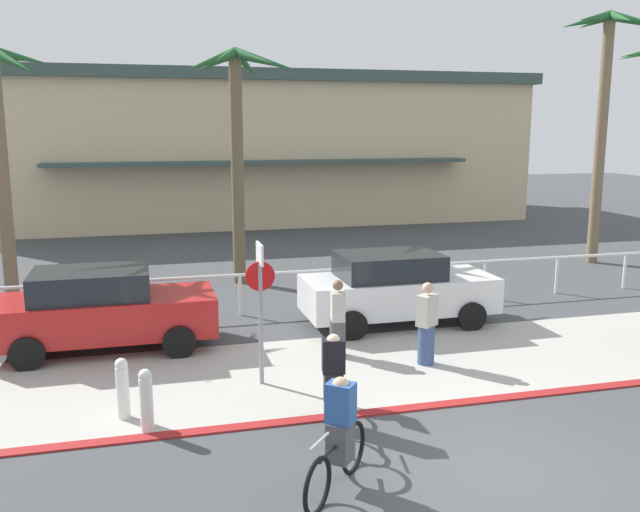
{
  "coord_description": "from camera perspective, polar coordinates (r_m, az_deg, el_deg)",
  "views": [
    {
      "loc": [
        -4.42,
        -7.56,
        4.55
      ],
      "look_at": [
        -0.84,
        6.0,
        1.87
      ],
      "focal_mm": 38.38,
      "sensor_mm": 36.0,
      "label": 1
    }
  ],
  "objects": [
    {
      "name": "palm_tree_2",
      "position": [
        19.85,
        -6.9,
        11.89
      ],
      "size": [
        3.29,
        3.2,
        6.69
      ],
      "color": "brown",
      "rests_on": "ground"
    },
    {
      "name": "cyclist_black_1",
      "position": [
        8.91,
        1.59,
        -14.82
      ],
      "size": [
        1.22,
        1.43,
        1.5
      ],
      "color": "black",
      "rests_on": "ground"
    },
    {
      "name": "car_white_2",
      "position": [
        15.87,
        6.38,
        -2.65
      ],
      "size": [
        4.4,
        2.02,
        1.69
      ],
      "color": "white",
      "rests_on": "ground"
    },
    {
      "name": "pedestrian_0",
      "position": [
        13.65,
        1.49,
        -5.5
      ],
      "size": [
        0.37,
        0.44,
        1.56
      ],
      "color": "#4C4C51",
      "rests_on": "ground"
    },
    {
      "name": "bollard_2",
      "position": [
        11.32,
        -16.14,
        -10.5
      ],
      "size": [
        0.2,
        0.2,
        1.0
      ],
      "color": "white",
      "rests_on": "ground"
    },
    {
      "name": "curb_paint",
      "position": [
        11.64,
        9.0,
        -12.26
      ],
      "size": [
        44.0,
        0.24,
        0.03
      ],
      "primitive_type": "cube",
      "color": "maroon",
      "rests_on": "ground"
    },
    {
      "name": "palm_tree_3",
      "position": [
        24.42,
        22.7,
        13.31
      ],
      "size": [
        3.25,
        2.79,
        8.13
      ],
      "color": "#756047",
      "rests_on": "ground"
    },
    {
      "name": "sidewalk_strip",
      "position": [
        13.36,
        5.52,
        -9.09
      ],
      "size": [
        44.0,
        4.0,
        0.02
      ],
      "primitive_type": "cube",
      "color": "#ADAAA0",
      "rests_on": "ground"
    },
    {
      "name": "cyclist_red_0",
      "position": [
        10.54,
        1.15,
        -10.63
      ],
      "size": [
        0.4,
        1.8,
        1.5
      ],
      "color": "black",
      "rests_on": "ground"
    },
    {
      "name": "stop_sign_bike_lane",
      "position": [
        11.97,
        -4.99,
        -3.1
      ],
      "size": [
        0.52,
        0.56,
        2.56
      ],
      "color": "gray",
      "rests_on": "ground"
    },
    {
      "name": "pedestrian_2",
      "position": [
        13.32,
        8.88,
        -5.89
      ],
      "size": [
        0.48,
        0.44,
        1.63
      ],
      "color": "#384C7A",
      "rests_on": "ground"
    },
    {
      "name": "ground_plane",
      "position": [
        18.67,
        -0.65,
        -3.27
      ],
      "size": [
        80.0,
        80.0,
        0.0
      ],
      "primitive_type": "plane",
      "color": "#424447"
    },
    {
      "name": "building_backdrop",
      "position": [
        34.77,
        -6.13,
        9.04
      ],
      "size": [
        26.52,
        11.0,
        6.95
      ],
      "color": "beige",
      "rests_on": "ground"
    },
    {
      "name": "car_red_1",
      "position": [
        14.67,
        -17.68,
        -4.22
      ],
      "size": [
        4.4,
        2.02,
        1.69
      ],
      "color": "red",
      "rests_on": "ground"
    },
    {
      "name": "bollard_0",
      "position": [
        10.76,
        -14.29,
        -11.55
      ],
      "size": [
        0.2,
        0.2,
        1.0
      ],
      "color": "white",
      "rests_on": "ground"
    },
    {
      "name": "rail_fence",
      "position": [
        17.07,
        0.58,
        -1.74
      ],
      "size": [
        26.28,
        0.08,
        1.04
      ],
      "color": "white",
      "rests_on": "ground"
    }
  ]
}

